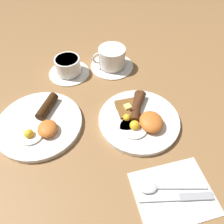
{
  "coord_description": "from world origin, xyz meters",
  "views": [
    {
      "loc": [
        -0.39,
        0.14,
        0.52
      ],
      "look_at": [
        0.03,
        0.08,
        0.03
      ],
      "focal_mm": 35.0,
      "sensor_mm": 36.0,
      "label": 1
    }
  ],
  "objects_px": {
    "breakfast_plate_far": "(40,123)",
    "teacup_near": "(112,59)",
    "breakfast_plate_near": "(139,118)",
    "teacup_far": "(68,67)",
    "knife": "(180,197)",
    "spoon": "(155,187)"
  },
  "relations": [
    {
      "from": "breakfast_plate_far",
      "to": "teacup_near",
      "type": "height_order",
      "value": "teacup_near"
    },
    {
      "from": "breakfast_plate_near",
      "to": "teacup_far",
      "type": "height_order",
      "value": "teacup_far"
    },
    {
      "from": "breakfast_plate_near",
      "to": "teacup_near",
      "type": "xyz_separation_m",
      "value": [
        0.27,
        0.04,
        0.02
      ]
    },
    {
      "from": "teacup_near",
      "to": "knife",
      "type": "relative_size",
      "value": 0.91
    },
    {
      "from": "breakfast_plate_near",
      "to": "breakfast_plate_far",
      "type": "xyz_separation_m",
      "value": [
        0.03,
        0.29,
        -0.0
      ]
    },
    {
      "from": "teacup_near",
      "to": "spoon",
      "type": "distance_m",
      "value": 0.48
    },
    {
      "from": "breakfast_plate_near",
      "to": "teacup_far",
      "type": "distance_m",
      "value": 0.33
    },
    {
      "from": "breakfast_plate_near",
      "to": "breakfast_plate_far",
      "type": "height_order",
      "value": "breakfast_plate_near"
    },
    {
      "from": "breakfast_plate_far",
      "to": "spoon",
      "type": "bearing_deg",
      "value": -129.32
    },
    {
      "from": "teacup_far",
      "to": "knife",
      "type": "xyz_separation_m",
      "value": [
        -0.49,
        -0.25,
        -0.02
      ]
    },
    {
      "from": "breakfast_plate_far",
      "to": "spoon",
      "type": "xyz_separation_m",
      "value": [
        -0.23,
        -0.28,
        -0.0
      ]
    },
    {
      "from": "teacup_near",
      "to": "knife",
      "type": "bearing_deg",
      "value": -170.37
    },
    {
      "from": "spoon",
      "to": "breakfast_plate_near",
      "type": "bearing_deg",
      "value": -83.58
    },
    {
      "from": "breakfast_plate_near",
      "to": "teacup_near",
      "type": "bearing_deg",
      "value": 8.75
    },
    {
      "from": "knife",
      "to": "teacup_far",
      "type": "bearing_deg",
      "value": -57.69
    },
    {
      "from": "knife",
      "to": "spoon",
      "type": "bearing_deg",
      "value": -25.32
    },
    {
      "from": "breakfast_plate_far",
      "to": "knife",
      "type": "distance_m",
      "value": 0.43
    },
    {
      "from": "breakfast_plate_far",
      "to": "spoon",
      "type": "distance_m",
      "value": 0.37
    },
    {
      "from": "teacup_near",
      "to": "breakfast_plate_near",
      "type": "bearing_deg",
      "value": -171.25
    },
    {
      "from": "breakfast_plate_near",
      "to": "spoon",
      "type": "relative_size",
      "value": 1.44
    },
    {
      "from": "breakfast_plate_far",
      "to": "spoon",
      "type": "height_order",
      "value": "breakfast_plate_far"
    },
    {
      "from": "breakfast_plate_far",
      "to": "breakfast_plate_near",
      "type": "bearing_deg",
      "value": -95.14
    }
  ]
}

